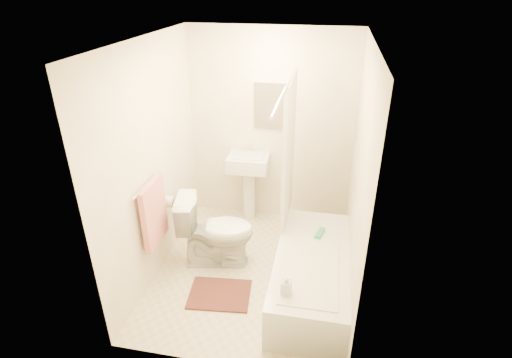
% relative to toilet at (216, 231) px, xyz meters
% --- Properties ---
extents(floor, '(2.40, 2.40, 0.00)m').
position_rel_toilet_xyz_m(floor, '(0.41, -0.10, -0.40)').
color(floor, beige).
rests_on(floor, ground).
extents(ceiling, '(2.40, 2.40, 0.00)m').
position_rel_toilet_xyz_m(ceiling, '(0.41, -0.10, 2.00)').
color(ceiling, white).
rests_on(ceiling, ground).
extents(wall_back, '(2.00, 0.02, 2.40)m').
position_rel_toilet_xyz_m(wall_back, '(0.41, 1.10, 0.80)').
color(wall_back, beige).
rests_on(wall_back, ground).
extents(wall_left, '(0.02, 2.40, 2.40)m').
position_rel_toilet_xyz_m(wall_left, '(-0.59, -0.10, 0.80)').
color(wall_left, beige).
rests_on(wall_left, ground).
extents(wall_right, '(0.02, 2.40, 2.40)m').
position_rel_toilet_xyz_m(wall_right, '(1.41, -0.10, 0.80)').
color(wall_right, beige).
rests_on(wall_right, ground).
extents(mirror, '(0.40, 0.03, 0.55)m').
position_rel_toilet_xyz_m(mirror, '(0.41, 1.08, 1.10)').
color(mirror, white).
rests_on(mirror, wall_back).
extents(curtain_rod, '(0.03, 1.70, 0.03)m').
position_rel_toilet_xyz_m(curtain_rod, '(0.71, -0.00, 1.60)').
color(curtain_rod, silver).
rests_on(curtain_rod, wall_back).
extents(shower_curtain, '(0.04, 0.80, 1.55)m').
position_rel_toilet_xyz_m(shower_curtain, '(0.71, 0.40, 0.82)').
color(shower_curtain, silver).
rests_on(shower_curtain, curtain_rod).
extents(towel_bar, '(0.02, 0.60, 0.02)m').
position_rel_toilet_xyz_m(towel_bar, '(-0.55, -0.35, 0.70)').
color(towel_bar, silver).
rests_on(towel_bar, wall_left).
extents(towel, '(0.06, 0.45, 0.66)m').
position_rel_toilet_xyz_m(towel, '(-0.52, -0.35, 0.38)').
color(towel, '#CC7266').
rests_on(towel, towel_bar).
extents(toilet_paper, '(0.11, 0.12, 0.12)m').
position_rel_toilet_xyz_m(toilet_paper, '(-0.52, 0.02, 0.30)').
color(toilet_paper, white).
rests_on(toilet_paper, wall_left).
extents(toilet, '(0.88, 0.59, 0.80)m').
position_rel_toilet_xyz_m(toilet, '(0.00, 0.00, 0.00)').
color(toilet, silver).
rests_on(toilet, floor).
extents(sink, '(0.51, 0.41, 0.98)m').
position_rel_toilet_xyz_m(sink, '(0.16, 0.96, 0.09)').
color(sink, silver).
rests_on(sink, floor).
extents(bathtub, '(0.71, 1.61, 0.45)m').
position_rel_toilet_xyz_m(bathtub, '(1.06, -0.30, -0.17)').
color(bathtub, silver).
rests_on(bathtub, floor).
extents(bath_mat, '(0.65, 0.52, 0.02)m').
position_rel_toilet_xyz_m(bath_mat, '(0.17, -0.52, -0.39)').
color(bath_mat, '#56251F').
rests_on(bath_mat, floor).
extents(soap_bottle, '(0.09, 0.09, 0.18)m').
position_rel_toilet_xyz_m(soap_bottle, '(0.87, -0.86, 0.14)').
color(soap_bottle, silver).
rests_on(soap_bottle, bathtub).
extents(scrub_brush, '(0.11, 0.20, 0.04)m').
position_rel_toilet_xyz_m(scrub_brush, '(1.11, 0.06, 0.07)').
color(scrub_brush, '#2DA65C').
rests_on(scrub_brush, bathtub).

